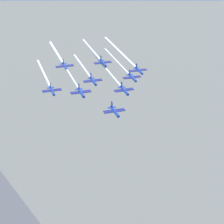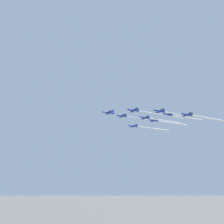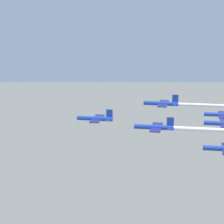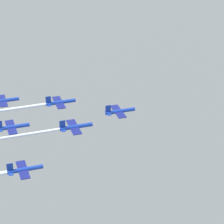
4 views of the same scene
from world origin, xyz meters
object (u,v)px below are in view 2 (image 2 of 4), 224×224
object	(u,v)px
jet_8	(154,120)
jet_7	(168,114)
jet_4	(145,118)
jet_2	(122,116)
jet_6	(187,115)
jet_3	(160,111)
jet_0	(109,113)
jet_5	(133,126)
jet_1	(134,110)

from	to	relation	value
jet_8	jet_7	bearing A→B (deg)	180.00
jet_7	jet_4	bearing A→B (deg)	59.53
jet_2	jet_8	distance (m)	29.07
jet_2	jet_4	xyz separation A→B (m)	(13.94, -9.49, -2.12)
jet_6	jet_8	size ratio (longest dim) A/B	1.00
jet_3	jet_7	world-z (taller)	jet_7
jet_0	jet_8	bearing A→B (deg)	-78.91
jet_5	jet_6	bearing A→B (deg)	-161.22
jet_8	jet_0	bearing A→B (deg)	101.09
jet_2	jet_8	xyz separation A→B (m)	(29.01, -1.92, 0.02)
jet_6	jet_0	bearing A→B (deg)	59.53
jet_0	jet_7	size ratio (longest dim) A/B	1.00
jet_1	jet_2	bearing A→B (deg)	0.00
jet_6	jet_8	xyz separation A→B (m)	(2.26, 34.13, 5.88)
jet_6	jet_7	world-z (taller)	jet_7
jet_2	jet_0	bearing A→B (deg)	120.47
jet_0	jet_5	xyz separation A→B (m)	(30.14, 15.14, -1.98)
jet_5	jet_8	bearing A→B (deg)	-120.47
jet_7	jet_3	bearing A→B (deg)	120.47
jet_4	jet_3	bearing A→B (deg)	-180.00
jet_1	jet_4	size ratio (longest dim) A/B	1.00
jet_5	jet_8	world-z (taller)	jet_8
jet_0	jet_6	distance (m)	50.72
jet_6	jet_3	bearing A→B (deg)	59.53
jet_1	jet_2	size ratio (longest dim) A/B	1.00
jet_1	jet_5	size ratio (longest dim) A/B	1.00
jet_2	jet_6	xyz separation A→B (m)	(26.74, -36.05, -5.86)
jet_0	jet_6	xyz separation A→B (m)	(41.81, -28.48, -3.59)
jet_0	jet_8	world-z (taller)	jet_8
jet_3	jet_5	xyz separation A→B (m)	(2.26, 34.13, -1.56)
jet_4	jet_6	xyz separation A→B (m)	(12.80, -26.56, -3.73)
jet_0	jet_7	world-z (taller)	jet_7
jet_0	jet_2	xyz separation A→B (m)	(15.07, 7.57, 2.27)
jet_3	jet_8	xyz separation A→B (m)	(16.20, 24.63, 2.71)
jet_0	jet_4	world-z (taller)	jet_4
jet_4	jet_8	xyz separation A→B (m)	(15.07, 7.57, 2.15)
jet_1	jet_7	xyz separation A→B (m)	(29.01, -1.92, 1.11)
jet_7	jet_8	bearing A→B (deg)	-0.00
jet_2	jet_8	bearing A→B (deg)	-90.00
jet_3	jet_4	world-z (taller)	jet_4
jet_2	jet_5	distance (m)	17.39
jet_7	jet_5	bearing A→B (deg)	29.54
jet_4	jet_7	distance (m)	16.97
jet_3	jet_8	distance (m)	29.61
jet_0	jet_3	xyz separation A→B (m)	(27.87, -18.99, -0.42)
jet_5	jet_1	bearing A→B (deg)	150.46
jet_8	jet_5	bearing A→B (deg)	59.53
jet_3	jet_4	xyz separation A→B (m)	(1.13, 17.06, 0.57)
jet_3	jet_5	world-z (taller)	jet_3
jet_3	jet_7	distance (m)	17.04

